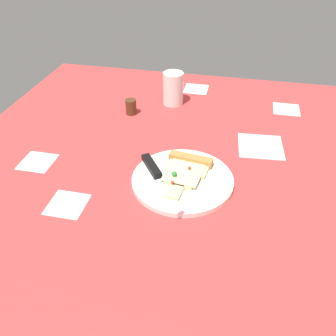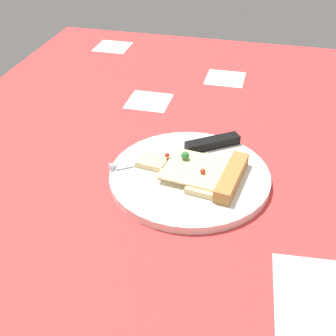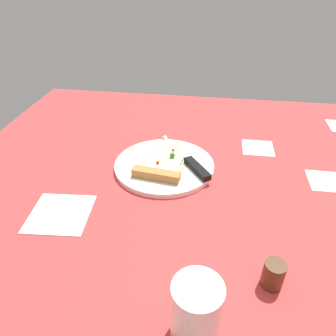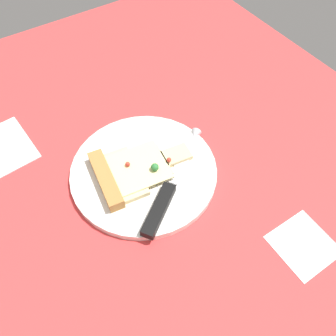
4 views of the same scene
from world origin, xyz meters
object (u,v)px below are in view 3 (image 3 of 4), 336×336
at_px(knife, 188,160).
at_px(pizza_slice, 161,166).
at_px(drinking_glass, 196,313).
at_px(napkin, 60,213).
at_px(plate, 164,166).
at_px(pepper_shaker, 273,274).

bearing_deg(knife, pizza_slice, 176.17).
distance_m(pizza_slice, drinking_glass, 0.43).
relative_size(drinking_glass, napkin, 0.88).
distance_m(drinking_glass, napkin, 0.39).
xyz_separation_m(plate, pizza_slice, (-0.03, 0.00, 0.01)).
xyz_separation_m(knife, pepper_shaker, (-0.34, -0.18, 0.01)).
xyz_separation_m(knife, drinking_glass, (-0.45, -0.05, 0.04)).
height_order(drinking_glass, napkin, drinking_glass).
bearing_deg(pepper_shaker, knife, 27.16).
distance_m(plate, drinking_glass, 0.45).
distance_m(plate, knife, 0.07).
height_order(plate, knife, knife).
bearing_deg(knife, drinking_glass, -118.56).
distance_m(plate, pepper_shaker, 0.41).
relative_size(pizza_slice, pepper_shaker, 3.52).
bearing_deg(napkin, plate, -42.99).
distance_m(plate, pizza_slice, 0.03).
relative_size(pizza_slice, knife, 0.88).
xyz_separation_m(drinking_glass, napkin, (0.22, 0.31, -0.06)).
distance_m(knife, drinking_glass, 0.46).
bearing_deg(napkin, pepper_shaker, -104.82).
height_order(pizza_slice, knife, pizza_slice).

